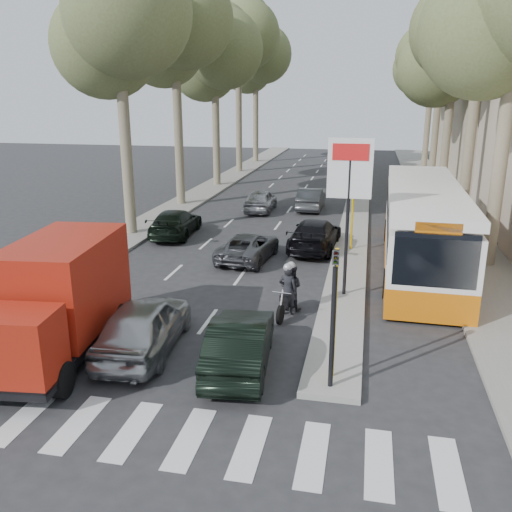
{
  "coord_description": "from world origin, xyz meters",
  "views": [
    {
      "loc": [
        3.87,
        -13.36,
        6.97
      ],
      "look_at": [
        0.21,
        4.22,
        1.6
      ],
      "focal_mm": 38.0,
      "sensor_mm": 36.0,
      "label": 1
    }
  ],
  "objects": [
    {
      "name": "pedestrian_far",
      "position": [
        8.0,
        13.81,
        1.02
      ],
      "size": [
        1.18,
        0.57,
        1.79
      ],
      "primitive_type": "imported",
      "rotation": [
        0.0,
        0.0,
        3.19
      ],
      "color": "brown",
      "rests_on": "sidewalk_right"
    },
    {
      "name": "tree_l_c",
      "position": [
        -7.77,
        28.11,
        10.04
      ],
      "size": [
        7.4,
        7.2,
        13.71
      ],
      "color": "#6B604C",
      "rests_on": "ground"
    },
    {
      "name": "tree_l_a",
      "position": [
        -7.87,
        12.11,
        10.38
      ],
      "size": [
        7.4,
        7.2,
        14.1
      ],
      "color": "#6B604C",
      "rests_on": "ground"
    },
    {
      "name": "tree_l_e",
      "position": [
        -7.97,
        44.11,
        10.73
      ],
      "size": [
        7.4,
        7.2,
        14.49
      ],
      "color": "#6B604C",
      "rests_on": "ground"
    },
    {
      "name": "queue_car_e",
      "position": [
        -5.66,
        12.22,
        0.68
      ],
      "size": [
        2.23,
        4.8,
        1.36
      ],
      "primitive_type": "imported",
      "rotation": [
        0.0,
        0.0,
        3.21
      ],
      "color": "black",
      "rests_on": "ground"
    },
    {
      "name": "queue_car_d",
      "position": [
        0.39,
        20.27,
        0.68
      ],
      "size": [
        1.44,
        4.12,
        1.36
      ],
      "primitive_type": "imported",
      "rotation": [
        0.0,
        0.0,
        3.14
      ],
      "color": "#4C4F54",
      "rests_on": "ground"
    },
    {
      "name": "ground",
      "position": [
        0.0,
        0.0,
        0.0
      ],
      "size": [
        120.0,
        120.0,
        0.0
      ],
      "primitive_type": "plane",
      "color": "#28282B",
      "rests_on": "ground"
    },
    {
      "name": "pedestrian_near",
      "position": [
        9.0,
        10.52,
        0.96
      ],
      "size": [
        1.05,
        1.02,
        1.67
      ],
      "primitive_type": "imported",
      "rotation": [
        0.0,
        0.0,
        2.4
      ],
      "color": "#362C43",
      "rests_on": "sidewalk_right"
    },
    {
      "name": "motorcycle",
      "position": [
        1.53,
        3.22,
        0.81
      ],
      "size": [
        0.85,
        2.09,
        1.79
      ],
      "rotation": [
        0.0,
        0.0,
        -0.14
      ],
      "color": "black",
      "rests_on": "ground"
    },
    {
      "name": "city_bus",
      "position": [
        6.16,
        9.51,
        1.81
      ],
      "size": [
        3.17,
        13.11,
        3.44
      ],
      "rotation": [
        0.0,
        0.0,
        -0.03
      ],
      "color": "#D4670B",
      "rests_on": "ground"
    },
    {
      "name": "tree_l_d",
      "position": [
        -7.87,
        36.11,
        11.76
      ],
      "size": [
        7.4,
        7.2,
        15.66
      ],
      "color": "#6B604C",
      "rests_on": "ground"
    },
    {
      "name": "traffic_island",
      "position": [
        3.25,
        11.0,
        0.08
      ],
      "size": [
        1.5,
        26.0,
        0.16
      ],
      "primitive_type": "cube",
      "color": "gray",
      "rests_on": "ground"
    },
    {
      "name": "billboard",
      "position": [
        3.25,
        5.0,
        3.7
      ],
      "size": [
        1.5,
        12.1,
        5.6
      ],
      "color": "yellow",
      "rests_on": "ground"
    },
    {
      "name": "silver_hatchback",
      "position": [
        -2.05,
        -0.32,
        0.78
      ],
      "size": [
        2.17,
        4.68,
        1.55
      ],
      "primitive_type": "imported",
      "rotation": [
        0.0,
        0.0,
        3.22
      ],
      "color": "#A0A4A8",
      "rests_on": "ground"
    },
    {
      "name": "sidewalk_right",
      "position": [
        8.6,
        25.0,
        0.06
      ],
      "size": [
        3.2,
        70.0,
        0.12
      ],
      "primitive_type": "cube",
      "color": "gray",
      "rests_on": "ground"
    },
    {
      "name": "traffic_light_island",
      "position": [
        3.25,
        -1.5,
        2.49
      ],
      "size": [
        0.16,
        0.41,
        3.6
      ],
      "color": "black",
      "rests_on": "ground"
    },
    {
      "name": "tree_r_e",
      "position": [
        9.23,
        42.11,
        10.38
      ],
      "size": [
        7.4,
        7.2,
        14.1
      ],
      "color": "#6B604C",
      "rests_on": "ground"
    },
    {
      "name": "tree_l_b",
      "position": [
        -7.97,
        20.11,
        11.07
      ],
      "size": [
        7.4,
        7.2,
        14.88
      ],
      "color": "#6B604C",
      "rests_on": "ground"
    },
    {
      "name": "dark_hatchback",
      "position": [
        0.81,
        -0.71,
        0.71
      ],
      "size": [
        1.92,
        4.41,
        1.41
      ],
      "primitive_type": "imported",
      "rotation": [
        0.0,
        0.0,
        3.24
      ],
      "color": "black",
      "rests_on": "ground"
    },
    {
      "name": "tree_r_c",
      "position": [
        9.03,
        26.11,
        9.69
      ],
      "size": [
        7.4,
        7.2,
        13.32
      ],
      "color": "#6B604C",
      "rests_on": "ground"
    },
    {
      "name": "queue_car_b",
      "position": [
        1.58,
        11.11,
        0.71
      ],
      "size": [
        2.34,
        5.04,
        1.42
      ],
      "primitive_type": "imported",
      "rotation": [
        0.0,
        0.0,
        3.07
      ],
      "color": "black",
      "rests_on": "ground"
    },
    {
      "name": "queue_car_a",
      "position": [
        -1.1,
        8.87,
        0.59
      ],
      "size": [
        2.35,
        4.39,
        1.17
      ],
      "primitive_type": "imported",
      "rotation": [
        0.0,
        0.0,
        3.05
      ],
      "color": "#4C4E53",
      "rests_on": "ground"
    },
    {
      "name": "red_truck",
      "position": [
        -4.22,
        -0.98,
        1.67
      ],
      "size": [
        2.83,
        6.12,
        3.16
      ],
      "rotation": [
        0.0,
        0.0,
        0.11
      ],
      "color": "black",
      "rests_on": "ground"
    },
    {
      "name": "tree_r_b",
      "position": [
        9.23,
        18.11,
        11.42
      ],
      "size": [
        7.4,
        7.2,
        15.27
      ],
      "color": "#6B604C",
      "rests_on": "ground"
    },
    {
      "name": "tree_r_d",
      "position": [
        9.13,
        34.11,
        11.07
      ],
      "size": [
        7.4,
        7.2,
        14.88
      ],
      "color": "#6B604C",
      "rests_on": "ground"
    },
    {
      "name": "queue_car_c",
      "position": [
        -2.59,
        19.08,
        0.68
      ],
      "size": [
        1.65,
        4.03,
        1.37
      ],
      "primitive_type": "imported",
      "rotation": [
        0.0,
        0.0,
        3.15
      ],
      "color": "#A0A2A8",
      "rests_on": "ground"
    },
    {
      "name": "median_left",
      "position": [
        -8.0,
        28.0,
        0.06
      ],
      "size": [
        2.4,
        64.0,
        0.12
      ],
      "primitive_type": "cube",
      "color": "gray",
      "rests_on": "ground"
    }
  ]
}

